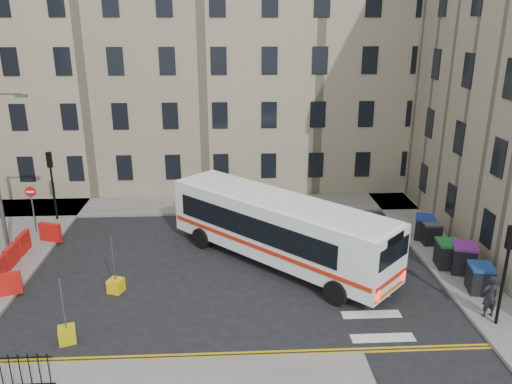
{
  "coord_description": "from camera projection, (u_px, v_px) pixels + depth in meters",
  "views": [
    {
      "loc": [
        -1.61,
        -21.71,
        11.26
      ],
      "look_at": [
        -0.34,
        2.49,
        3.0
      ],
      "focal_mm": 35.0,
      "sensor_mm": 36.0,
      "label": 1
    }
  ],
  "objects": [
    {
      "name": "wheelie_bin_e",
      "position": [
        424.0,
        227.0,
        26.91
      ],
      "size": [
        1.33,
        1.41,
        1.24
      ],
      "rotation": [
        0.0,
        0.0,
        -0.39
      ],
      "color": "black",
      "rests_on": "pavement_east"
    },
    {
      "name": "traffic_light_east",
      "position": [
        507.0,
        260.0,
        18.54
      ],
      "size": [
        0.28,
        0.22,
        4.1
      ],
      "color": "black",
      "rests_on": "pavement_east"
    },
    {
      "name": "pedestrian",
      "position": [
        490.0,
        296.0,
        19.62
      ],
      "size": [
        0.7,
        0.51,
        1.77
      ],
      "primitive_type": "imported",
      "rotation": [
        0.0,
        0.0,
        3.28
      ],
      "color": "black",
      "rests_on": "pavement_east"
    },
    {
      "name": "no_entry_north",
      "position": [
        32.0,
        200.0,
        27.2
      ],
      "size": [
        0.6,
        0.08,
        3.0
      ],
      "color": "#595B5E",
      "rests_on": "pavement_west"
    },
    {
      "name": "wheelie_bin_d",
      "position": [
        430.0,
        232.0,
        26.35
      ],
      "size": [
        0.95,
        1.09,
        1.19
      ],
      "rotation": [
        0.0,
        0.0,
        -0.01
      ],
      "color": "black",
      "rests_on": "pavement_east"
    },
    {
      "name": "pavement_north",
      "position": [
        163.0,
        206.0,
        32.04
      ],
      "size": [
        36.0,
        3.2,
        0.15
      ],
      "primitive_type": "cube",
      "color": "slate",
      "rests_on": "ground"
    },
    {
      "name": "wheelie_bin_c",
      "position": [
        447.0,
        254.0,
        23.76
      ],
      "size": [
        1.14,
        1.28,
        1.29
      ],
      "rotation": [
        0.0,
        0.0,
        -0.11
      ],
      "color": "black",
      "rests_on": "pavement_east"
    },
    {
      "name": "terrace_north",
      "position": [
        154.0,
        61.0,
        35.76
      ],
      "size": [
        38.3,
        10.8,
        17.2
      ],
      "color": "tan",
      "rests_on": "ground"
    },
    {
      "name": "pavement_east",
      "position": [
        418.0,
        229.0,
        28.44
      ],
      "size": [
        2.4,
        26.0,
        0.15
      ],
      "primitive_type": "cube",
      "color": "slate",
      "rests_on": "ground"
    },
    {
      "name": "wheelie_bin_a",
      "position": [
        480.0,
        278.0,
        21.55
      ],
      "size": [
        1.15,
        1.27,
        1.24
      ],
      "rotation": [
        0.0,
        0.0,
        -0.17
      ],
      "color": "black",
      "rests_on": "pavement_east"
    },
    {
      "name": "roadworks_barriers",
      "position": [
        19.0,
        256.0,
        23.91
      ],
      "size": [
        1.66,
        6.26,
        1.0
      ],
      "color": "red",
      "rests_on": "pavement_west"
    },
    {
      "name": "wheelie_bin_b",
      "position": [
        463.0,
        258.0,
        23.28
      ],
      "size": [
        1.41,
        1.52,
        1.37
      ],
      "rotation": [
        0.0,
        0.0,
        -0.32
      ],
      "color": "black",
      "rests_on": "pavement_east"
    },
    {
      "name": "traffic_light_nw",
      "position": [
        51.0,
        175.0,
        28.85
      ],
      "size": [
        0.28,
        0.22,
        4.1
      ],
      "color": "black",
      "rests_on": "pavement_west"
    },
    {
      "name": "ground",
      "position": [
        266.0,
        267.0,
        24.23
      ],
      "size": [
        120.0,
        120.0,
        0.0
      ],
      "primitive_type": "plane",
      "color": "black",
      "rests_on": "ground"
    },
    {
      "name": "bus",
      "position": [
        278.0,
        227.0,
        24.07
      ],
      "size": [
        10.49,
        10.48,
        3.3
      ],
      "rotation": [
        0.0,
        0.0,
        0.79
      ],
      "color": "white",
      "rests_on": "ground"
    },
    {
      "name": "bollard_chevron",
      "position": [
        67.0,
        335.0,
        18.45
      ],
      "size": [
        0.76,
        0.76,
        0.6
      ],
      "primitive_type": "cube",
      "rotation": [
        0.0,
        0.0,
        0.32
      ],
      "color": "#C1AB0B",
      "rests_on": "ground"
    },
    {
      "name": "bollard_yellow",
      "position": [
        116.0,
        286.0,
        21.9
      ],
      "size": [
        0.76,
        0.76,
        0.6
      ],
      "primitive_type": "cube",
      "rotation": [
        0.0,
        0.0,
        -0.33
      ],
      "color": "yellow",
      "rests_on": "ground"
    }
  ]
}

